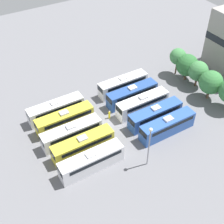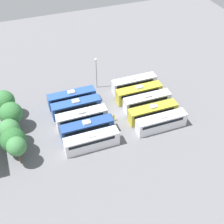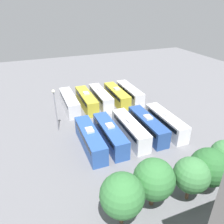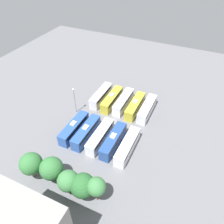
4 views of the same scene
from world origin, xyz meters
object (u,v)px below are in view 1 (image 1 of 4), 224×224
at_px(bus_2, 72,133).
at_px(tree_2, 198,71).
at_px(bus_9, 167,125).
at_px(bus_4, 92,161).
at_px(tree_0, 178,57).
at_px(bus_6, 132,94).
at_px(bus_1, 65,119).
at_px(worker_person, 109,115).
at_px(bus_8, 155,114).
at_px(light_pole, 150,141).
at_px(bus_7, 143,103).
at_px(bus_0, 56,109).
at_px(bus_5, 123,84).
at_px(tree_3, 211,82).
at_px(tree_1, 187,65).
at_px(bus_3, 83,145).

height_order(bus_2, tree_2, tree_2).
xyz_separation_m(bus_2, bus_9, (7.18, 15.62, 0.00)).
xyz_separation_m(bus_4, tree_0, (-14.06, 29.25, 2.81)).
height_order(bus_6, tree_2, tree_2).
bearing_deg(bus_1, worker_person, 74.69).
height_order(bus_8, light_pole, light_pole).
height_order(bus_7, tree_2, tree_2).
height_order(bus_0, tree_0, tree_0).
distance_m(bus_5, tree_3, 17.75).
distance_m(bus_9, tree_2, 16.70).
distance_m(bus_2, tree_3, 29.50).
bearing_deg(bus_9, bus_8, -178.75).
height_order(bus_0, light_pole, light_pole).
bearing_deg(worker_person, tree_3, 75.81).
xyz_separation_m(bus_6, tree_3, (7.30, 13.90, 2.22)).
distance_m(bus_4, worker_person, 12.49).
distance_m(bus_7, bus_8, 3.86).
relative_size(bus_7, light_pole, 1.33).
bearing_deg(bus_6, tree_3, 62.30).
xyz_separation_m(bus_0, bus_2, (7.36, -0.22, 0.00)).
bearing_deg(bus_2, bus_9, 65.32).
relative_size(tree_0, tree_2, 1.08).
relative_size(bus_4, bus_7, 1.00).
height_order(bus_5, tree_2, tree_2).
bearing_deg(tree_1, light_pole, -54.57).
height_order(bus_1, bus_2, same).
relative_size(bus_0, bus_1, 1.00).
bearing_deg(bus_4, light_pole, 64.32).
xyz_separation_m(bus_2, light_pole, (11.31, 8.24, 3.77)).
xyz_separation_m(bus_5, worker_person, (5.86, -6.84, -0.93)).
distance_m(bus_3, bus_7, 15.38).
bearing_deg(tree_3, bus_2, -96.99).
height_order(bus_2, tree_3, tree_3).
distance_m(bus_9, tree_0, 19.67).
xyz_separation_m(tree_0, tree_3, (10.29, -0.06, -0.59)).
xyz_separation_m(bus_3, tree_2, (-4.51, 29.62, 2.02)).
bearing_deg(tree_2, bus_9, -60.60).
xyz_separation_m(bus_0, tree_0, (0.65, 29.04, 2.81)).
distance_m(bus_9, worker_person, 11.26).
relative_size(bus_7, tree_3, 1.70).
distance_m(bus_7, tree_0, 15.60).
bearing_deg(bus_5, bus_2, -64.22).
relative_size(bus_8, tree_1, 1.78).
bearing_deg(bus_1, bus_7, 76.19).
bearing_deg(bus_7, bus_3, -75.92).
bearing_deg(bus_3, light_pole, 45.10).
bearing_deg(bus_7, light_pole, -31.81).
height_order(bus_3, bus_6, same).
height_order(bus_6, tree_1, tree_1).
relative_size(bus_7, tree_2, 1.83).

